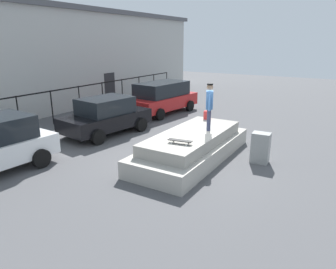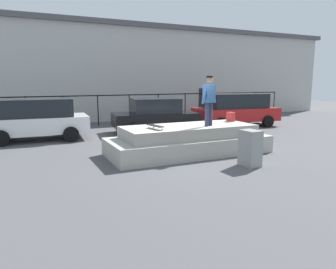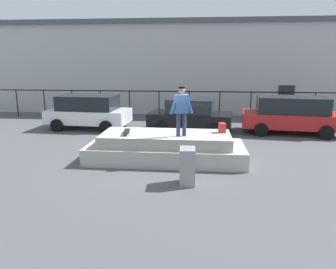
% 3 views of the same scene
% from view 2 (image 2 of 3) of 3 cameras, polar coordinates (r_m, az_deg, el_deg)
% --- Properties ---
extents(ground_plane, '(60.00, 60.00, 0.00)m').
position_cam_2_polar(ground_plane, '(11.09, 1.65, -3.40)').
color(ground_plane, '#4C4C4F').
extents(concrete_ledge, '(5.58, 2.23, 0.98)m').
position_cam_2_polar(concrete_ledge, '(11.00, 3.76, -1.15)').
color(concrete_ledge, '#ADA89E').
rests_on(concrete_ledge, ground_plane).
extents(skateboarder, '(0.79, 0.43, 1.68)m').
position_cam_2_polar(skateboarder, '(10.81, 7.43, 6.66)').
color(skateboarder, '#2D334C').
rests_on(skateboarder, concrete_ledge).
extents(skateboard, '(0.31, 0.80, 0.12)m').
position_cam_2_polar(skateboard, '(10.09, -2.29, 1.56)').
color(skateboard, black).
rests_on(skateboard, concrete_ledge).
extents(backpack, '(0.27, 0.32, 0.35)m').
position_cam_2_polar(backpack, '(12.26, 11.26, 3.15)').
color(backpack, red).
rests_on(backpack, concrete_ledge).
extents(car_white_hatchback_near, '(4.32, 2.47, 1.76)m').
position_cam_2_polar(car_white_hatchback_near, '(14.59, -22.63, 2.71)').
color(car_white_hatchback_near, white).
rests_on(car_white_hatchback_near, ground_plane).
extents(car_black_sedan_mid, '(4.32, 2.56, 1.67)m').
position_cam_2_polar(car_black_sedan_mid, '(15.52, -2.33, 3.52)').
color(car_black_sedan_mid, black).
rests_on(car_black_sedan_mid, ground_plane).
extents(car_red_hatchback_far, '(4.82, 2.61, 1.81)m').
position_cam_2_polar(car_red_hatchback_far, '(18.08, 12.11, 4.51)').
color(car_red_hatchback_far, '#B21E1E').
rests_on(car_red_hatchback_far, ground_plane).
extents(utility_box, '(0.47, 0.62, 1.08)m').
position_cam_2_polar(utility_box, '(9.66, 14.61, -2.41)').
color(utility_box, gray).
rests_on(utility_box, ground_plane).
extents(fence_row, '(24.06, 0.06, 1.74)m').
position_cam_2_polar(fence_row, '(18.38, -9.74, 5.44)').
color(fence_row, black).
rests_on(fence_row, ground_plane).
extents(warehouse_building, '(36.02, 7.96, 6.13)m').
position_cam_2_polar(warehouse_building, '(23.57, -13.45, 10.78)').
color(warehouse_building, '#B2B2AD').
rests_on(warehouse_building, ground_plane).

